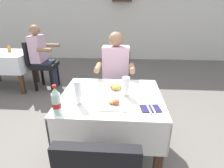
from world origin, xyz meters
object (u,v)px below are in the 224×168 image
Objects in this scene: chair_far_diner_seat at (115,81)px; plate_far_diner at (114,87)px; plate_near_camera at (114,103)px; background_table_tumbler at (9,49)px; beer_glass_middle at (78,93)px; main_dining_table at (111,110)px; seated_diner_far at (115,73)px; beer_glass_left at (126,86)px; background_chair_right at (40,62)px; napkin_cutlery_set at (150,108)px; cola_bottle_primary at (56,102)px; background_dining_table at (5,62)px; background_patron at (41,54)px.

plate_far_diner is (0.02, -0.70, 0.20)m from chair_far_diner_seat.
plate_near_camera is 2.25× the size of background_table_tumbler.
beer_glass_middle reaches higher than plate_near_camera.
seated_diner_far is (0.01, 0.72, 0.15)m from main_dining_table.
chair_far_diner_seat is 3.91× the size of plate_near_camera.
background_chair_right reaches higher than beer_glass_left.
chair_far_diner_seat is 1.15m from napkin_cutlery_set.
background_chair_right is (-1.90, 1.98, -0.18)m from napkin_cutlery_set.
cola_bottle_primary is (-0.14, -0.18, 0.00)m from beer_glass_middle.
plate_near_camera is at bearing -40.01° from background_dining_table.
seated_diner_far is 1.21× the size of background_dining_table.
napkin_cutlery_set is (0.64, -0.05, -0.11)m from beer_glass_middle.
plate_near_camera is at bearing 21.68° from cola_bottle_primary.
seated_diner_far is 1.00× the size of background_patron.
background_patron reaches higher than chair_far_diner_seat.
seated_diner_far is 0.75m from beer_glass_left.
plate_near_camera is (0.03, -0.20, 0.19)m from main_dining_table.
napkin_cutlery_set is 0.19× the size of background_dining_table.
background_patron is (-1.52, 1.93, -0.04)m from plate_near_camera.
background_dining_table is (-2.27, 0.90, -0.00)m from chair_far_diner_seat.
beer_glass_middle reaches higher than plate_far_diner.
background_chair_right reaches higher than plate_far_diner.
beer_glass_middle reaches higher than background_dining_table.
background_dining_table is at bearing 139.99° from plate_near_camera.
cola_bottle_primary is at bearing -127.43° from beer_glass_middle.
background_patron is (-1.50, 1.01, 0.00)m from seated_diner_far.
plate_near_camera is 2.46m from background_patron.
beer_glass_middle is at bearing -105.29° from chair_far_diner_seat.
seated_diner_far and background_patron have the same top height.
plate_near_camera is 0.33m from napkin_cutlery_set.
beer_glass_left is (0.14, -0.00, 0.28)m from main_dining_table.
plate_near_camera is 0.50m from cola_bottle_primary.
beer_glass_left reaches higher than napkin_cutlery_set.
background_patron reaches higher than beer_glass_left.
background_chair_right is 0.68m from background_table_tumbler.
seated_diner_far is 4.84× the size of cola_bottle_primary.
background_chair_right is (-1.55, 1.01, -0.16)m from seated_diner_far.
plate_far_diner is 1.03× the size of beer_glass_middle.
beer_glass_left is (0.12, -0.14, 0.08)m from plate_far_diner.
chair_far_diner_seat is at bearing -30.36° from background_chair_right.
beer_glass_middle is 2.32m from background_chair_right.
napkin_cutlery_set is (0.35, -0.97, 0.03)m from seated_diner_far.
seated_diner_far is 1.81m from background_patron.
napkin_cutlery_set is (0.36, -1.08, 0.18)m from chair_far_diner_seat.
background_table_tumbler is at bearing 140.07° from main_dining_table.
chair_far_diner_seat is at bearing 108.33° from napkin_cutlery_set.
plate_far_diner is at bearing 49.48° from cola_bottle_primary.
main_dining_table is at bearing -90.56° from seated_diner_far.
beer_glass_middle is (-0.42, -0.19, 0.01)m from beer_glass_left.
seated_diner_far is 6.38× the size of beer_glass_left.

